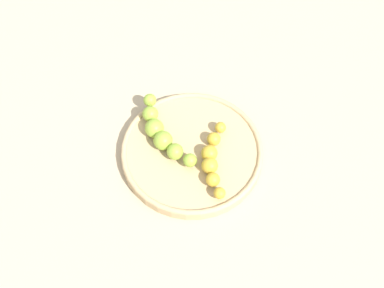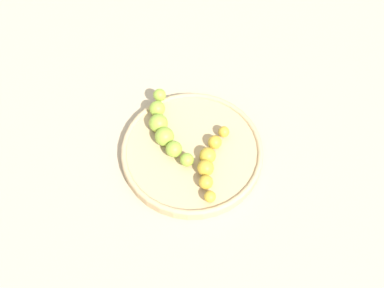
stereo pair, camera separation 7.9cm
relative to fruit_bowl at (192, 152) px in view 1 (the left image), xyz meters
The scene contains 4 objects.
ground_plane 0.01m from the fruit_bowl, ahead, with size 2.40×2.40×0.00m, color tan.
fruit_bowl is the anchor object (origin of this frame).
banana_green 0.06m from the fruit_bowl, 87.82° to the right, with size 0.10×0.14×0.03m.
banana_spotted 0.05m from the fruit_bowl, 80.30° to the left, with size 0.14×0.08×0.03m.
Camera 1 is at (0.41, 0.21, 0.78)m, focal length 48.44 mm.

